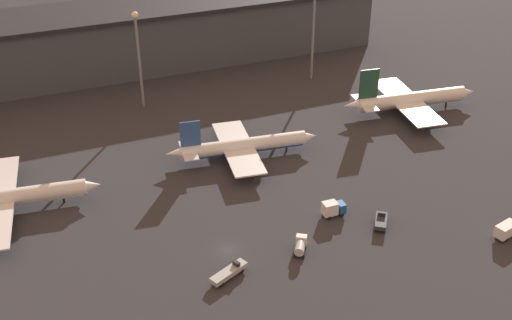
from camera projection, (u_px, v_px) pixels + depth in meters
ground at (228, 250)px, 123.67m from camera, size 600.00×600.00×0.00m
terminal_building at (119, 39)px, 195.31m from camera, size 162.66×25.11×19.12m
airplane_0 at (1, 199)px, 133.26m from camera, size 40.38×35.53×11.13m
airplane_1 at (242, 146)px, 152.26m from camera, size 37.08×26.76×11.19m
airplane_2 at (410, 100)px, 173.07m from camera, size 38.53×30.57×13.50m
service_vehicle_0 at (509, 228)px, 126.81m from camera, size 7.99×4.17×3.13m
service_vehicle_1 at (300, 246)px, 122.43m from camera, size 4.09×4.88×2.76m
service_vehicle_2 at (229, 272)px, 116.49m from camera, size 8.01×5.07×2.49m
service_vehicle_3 at (381, 221)px, 129.80m from camera, size 4.93×5.70×2.50m
service_vehicle_4 at (333, 208)px, 132.39m from camera, size 4.83×2.36×3.43m
lamp_post_1 at (138, 49)px, 168.00m from camera, size 1.80×1.80×27.01m
lamp_post_2 at (314, 25)px, 184.51m from camera, size 1.80×1.80×26.84m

